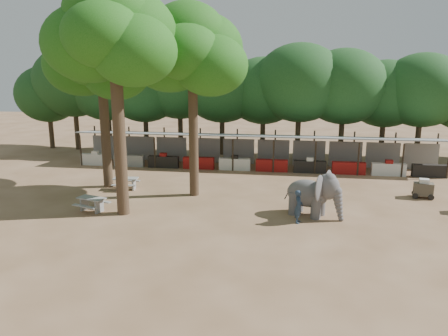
# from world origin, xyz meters

# --- Properties ---
(ground) EXTENTS (100.00, 100.00, 0.00)m
(ground) POSITION_xyz_m (0.00, 0.00, 0.00)
(ground) COLOR brown
(ground) RESTS_ON ground
(vendor_stalls) EXTENTS (28.00, 2.99, 2.80)m
(vendor_stalls) POSITION_xyz_m (-0.00, 13.84, 1.18)
(vendor_stalls) COLOR gray
(vendor_stalls) RESTS_ON ground
(yard_tree_left) EXTENTS (7.10, 6.90, 11.02)m
(yard_tree_left) POSITION_xyz_m (-9.13, 7.19, 8.20)
(yard_tree_left) COLOR #332316
(yard_tree_left) RESTS_ON ground
(yard_tree_center) EXTENTS (7.10, 6.90, 12.04)m
(yard_tree_center) POSITION_xyz_m (-6.13, 2.19, 9.21)
(yard_tree_center) COLOR #332316
(yard_tree_center) RESTS_ON ground
(yard_tree_back) EXTENTS (7.10, 6.90, 11.36)m
(yard_tree_back) POSITION_xyz_m (-3.13, 6.19, 8.54)
(yard_tree_back) COLOR #332316
(yard_tree_back) RESTS_ON ground
(backdrop_trees) EXTENTS (46.46, 5.95, 8.33)m
(backdrop_trees) POSITION_xyz_m (0.00, 19.00, 5.51)
(backdrop_trees) COLOR #332316
(backdrop_trees) RESTS_ON ground
(elephant) EXTENTS (3.25, 2.55, 2.43)m
(elephant) POSITION_xyz_m (4.06, 3.20, 1.21)
(elephant) COLOR #4A4747
(elephant) RESTS_ON ground
(handler) EXTENTS (0.48, 0.66, 1.70)m
(handler) POSITION_xyz_m (3.25, 2.03, 0.85)
(handler) COLOR #26384C
(handler) RESTS_ON ground
(picnic_table_near) EXTENTS (1.89, 1.79, 0.77)m
(picnic_table_near) POSITION_xyz_m (-7.84, 2.12, 0.51)
(picnic_table_near) COLOR gray
(picnic_table_near) RESTS_ON ground
(picnic_table_far) EXTENTS (1.66, 1.53, 0.77)m
(picnic_table_far) POSITION_xyz_m (-7.59, 6.50, 0.50)
(picnic_table_far) COLOR gray
(picnic_table_far) RESTS_ON ground
(cart_back) EXTENTS (1.32, 0.98, 1.17)m
(cart_back) POSITION_xyz_m (10.71, 7.50, 0.58)
(cart_back) COLOR #3D3429
(cart_back) RESTS_ON ground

